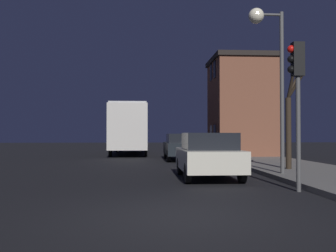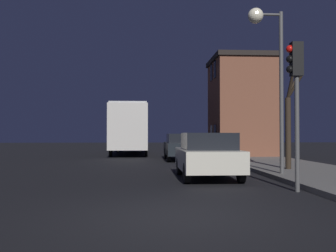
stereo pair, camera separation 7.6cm
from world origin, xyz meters
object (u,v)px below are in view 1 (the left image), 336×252
object	(u,v)px
bare_tree	(290,121)
car_near_lane	(208,155)
bus	(130,126)
car_mid_lane	(180,146)
traffic_light	(297,84)
streetlamp	(267,47)

from	to	relation	value
bare_tree	car_near_lane	size ratio (longest dim) A/B	1.05
bus	car_near_lane	world-z (taller)	bus
bare_tree	bus	size ratio (longest dim) A/B	0.41
bus	car_mid_lane	size ratio (longest dim) A/B	2.14
bare_tree	car_near_lane	world-z (taller)	bare_tree
car_near_lane	traffic_light	bearing A→B (deg)	-58.48
traffic_light	car_mid_lane	world-z (taller)	traffic_light
streetlamp	bare_tree	world-z (taller)	streetlamp
streetlamp	traffic_light	world-z (taller)	streetlamp
traffic_light	bus	distance (m)	19.62
bus	car_mid_lane	xyz separation A→B (m)	(3.18, -6.92, -1.35)
traffic_light	car_near_lane	xyz separation A→B (m)	(-1.85, 3.01, -2.04)
traffic_light	car_near_lane	world-z (taller)	traffic_light
car_near_lane	car_mid_lane	size ratio (longest dim) A/B	0.84
bus	car_mid_lane	bearing A→B (deg)	-65.31
bus	car_near_lane	size ratio (longest dim) A/B	2.53
bare_tree	traffic_light	bearing A→B (deg)	-109.61
bus	car_near_lane	distance (m)	16.31
bus	car_mid_lane	distance (m)	7.73
traffic_light	car_mid_lane	bearing A→B (deg)	99.05
bus	car_near_lane	xyz separation A→B (m)	(3.25, -15.92, -1.36)
traffic_light	bare_tree	bearing A→B (deg)	70.39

